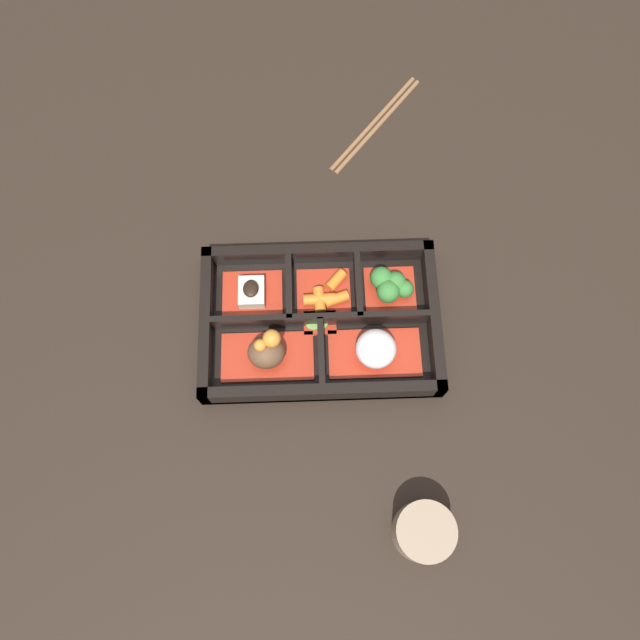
{
  "coord_description": "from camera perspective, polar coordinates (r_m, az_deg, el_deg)",
  "views": [
    {
      "loc": [
        0.01,
        0.27,
        0.81
      ],
      "look_at": [
        0.0,
        0.0,
        0.03
      ],
      "focal_mm": 35.0,
      "sensor_mm": 36.0,
      "label": 1
    }
  ],
  "objects": [
    {
      "name": "tea_cup",
      "position": [
        0.79,
        9.47,
        -18.55
      ],
      "size": [
        0.07,
        0.07,
        0.05
      ],
      "color": "gray",
      "rests_on": "ground_plane"
    },
    {
      "name": "bowl_rice",
      "position": [
        0.82,
        5.1,
        -2.75
      ],
      "size": [
        0.12,
        0.07,
        0.04
      ],
      "color": "#B22D19",
      "rests_on": "bento_base"
    },
    {
      "name": "bento_rim",
      "position": [
        0.84,
        0.03,
        0.02
      ],
      "size": [
        0.32,
        0.21,
        0.04
      ],
      "color": "black",
      "rests_on": "ground_plane"
    },
    {
      "name": "chopsticks",
      "position": [
        1.01,
        5.1,
        17.47
      ],
      "size": [
        0.15,
        0.17,
        0.01
      ],
      "color": "brown",
      "rests_on": "ground_plane"
    },
    {
      "name": "bento_base",
      "position": [
        0.85,
        0.0,
        -0.44
      ],
      "size": [
        0.32,
        0.21,
        0.01
      ],
      "color": "black",
      "rests_on": "ground_plane"
    },
    {
      "name": "bowl_carrots",
      "position": [
        0.85,
        0.48,
        2.38
      ],
      "size": [
        0.07,
        0.07,
        0.02
      ],
      "color": "#B22D19",
      "rests_on": "bento_base"
    },
    {
      "name": "bowl_greens",
      "position": [
        0.85,
        6.44,
        3.11
      ],
      "size": [
        0.07,
        0.07,
        0.04
      ],
      "color": "#B22D19",
      "rests_on": "bento_base"
    },
    {
      "name": "bowl_stew",
      "position": [
        0.82,
        -4.87,
        -2.95
      ],
      "size": [
        0.12,
        0.07,
        0.06
      ],
      "color": "#B22D19",
      "rests_on": "bento_base"
    },
    {
      "name": "bowl_tofu",
      "position": [
        0.86,
        -6.23,
        2.44
      ],
      "size": [
        0.08,
        0.07,
        0.03
      ],
      "color": "#B22D19",
      "rests_on": "bento_base"
    },
    {
      "name": "ground_plane",
      "position": [
        0.86,
        0.0,
        -0.55
      ],
      "size": [
        3.0,
        3.0,
        0.0
      ],
      "primitive_type": "plane",
      "color": "black"
    },
    {
      "name": "bowl_pickles",
      "position": [
        0.84,
        -0.3,
        -0.34
      ],
      "size": [
        0.04,
        0.03,
        0.01
      ],
      "color": "#B22D19",
      "rests_on": "bento_base"
    }
  ]
}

